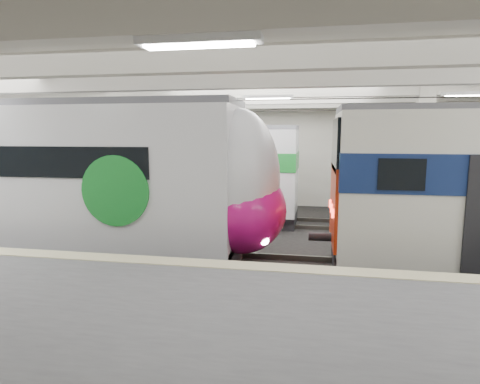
# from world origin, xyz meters

# --- Properties ---
(station_hall) EXTENTS (36.00, 24.00, 5.75)m
(station_hall) POSITION_xyz_m (0.00, -1.74, 3.24)
(station_hall) COLOR black
(station_hall) RESTS_ON ground
(modern_emu) EXTENTS (14.84, 3.06, 4.74)m
(modern_emu) POSITION_xyz_m (-6.01, -0.00, 2.33)
(modern_emu) COLOR silver
(modern_emu) RESTS_ON ground
(far_train) EXTENTS (12.75, 2.74, 4.11)m
(far_train) POSITION_xyz_m (-5.50, 5.50, 2.13)
(far_train) COLOR silver
(far_train) RESTS_ON ground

